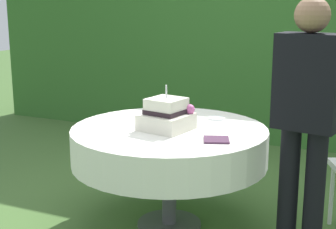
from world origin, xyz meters
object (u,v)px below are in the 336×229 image
(cake_table, at_px, (169,145))
(serving_plate_far, at_px, (176,110))
(standing_person, at_px, (306,116))
(wedding_cake, at_px, (167,116))
(serving_plate_near, at_px, (216,118))
(napkin_stack, at_px, (216,140))

(cake_table, height_order, serving_plate_far, serving_plate_far)
(standing_person, bearing_deg, cake_table, 171.31)
(wedding_cake, xyz_separation_m, serving_plate_near, (0.20, 0.43, -0.09))
(wedding_cake, relative_size, serving_plate_far, 3.14)
(cake_table, xyz_separation_m, standing_person, (0.93, -0.14, 0.33))
(serving_plate_near, bearing_deg, standing_person, -36.05)
(serving_plate_near, distance_m, serving_plate_far, 0.41)
(serving_plate_far, height_order, napkin_stack, same)
(napkin_stack, xyz_separation_m, standing_person, (0.53, 0.02, 0.20))
(napkin_stack, bearing_deg, serving_plate_near, 109.07)
(serving_plate_near, xyz_separation_m, napkin_stack, (0.19, -0.55, -0.00))
(serving_plate_near, relative_size, napkin_stack, 0.81)
(cake_table, xyz_separation_m, wedding_cake, (0.01, -0.05, 0.22))
(wedding_cake, bearing_deg, standing_person, -5.87)
(serving_plate_near, height_order, serving_plate_far, same)
(cake_table, xyz_separation_m, napkin_stack, (0.40, -0.17, 0.13))
(serving_plate_far, distance_m, standing_person, 1.30)
(napkin_stack, distance_m, standing_person, 0.57)
(serving_plate_far, bearing_deg, napkin_stack, -49.90)
(cake_table, xyz_separation_m, serving_plate_far, (-0.18, 0.52, 0.13))
(standing_person, bearing_deg, serving_plate_near, 143.95)
(cake_table, distance_m, serving_plate_far, 0.56)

